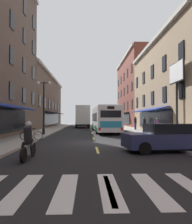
{
  "coord_description": "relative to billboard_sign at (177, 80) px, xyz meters",
  "views": [
    {
      "loc": [
        -0.57,
        -15.46,
        1.82
      ],
      "look_at": [
        0.43,
        8.34,
        2.44
      ],
      "focal_mm": 34.13,
      "sensor_mm": 36.0,
      "label": 1
    }
  ],
  "objects": [
    {
      "name": "transit_bus",
      "position": [
        -5.44,
        8.62,
        -3.34
      ],
      "size": [
        2.86,
        11.13,
        3.15
      ],
      "color": "white",
      "rests_on": "ground"
    },
    {
      "name": "pedestrian_rear",
      "position": [
        -1.1,
        2.01,
        -3.99
      ],
      "size": [
        0.36,
        0.36,
        1.68
      ],
      "rotation": [
        0.0,
        0.0,
        4.13
      ],
      "color": "navy",
      "rests_on": "sidewalk_right"
    },
    {
      "name": "sedan_mid",
      "position": [
        -8.29,
        29.89,
        -4.32
      ],
      "size": [
        2.06,
        4.42,
        1.29
      ],
      "color": "silver",
      "rests_on": "ground"
    },
    {
      "name": "street_lamp_twin",
      "position": [
        -11.98,
        3.82,
        -1.9
      ],
      "size": [
        1.42,
        0.32,
        5.33
      ],
      "color": "black",
      "rests_on": "sidewalk_left"
    },
    {
      "name": "ground_plane",
      "position": [
        -7.05,
        -2.26,
        -5.04
      ],
      "size": [
        34.8,
        80.0,
        0.1
      ],
      "primitive_type": "cube",
      "color": "black"
    },
    {
      "name": "sidewalk_right",
      "position": [
        -1.15,
        -2.26,
        -4.92
      ],
      "size": [
        3.0,
        80.0,
        0.14
      ],
      "primitive_type": "cube",
      "color": "#A39E93",
      "rests_on": "ground"
    },
    {
      "name": "billboard_sign",
      "position": [
        0.0,
        0.0,
        0.0
      ],
      "size": [
        0.4,
        2.84,
        6.4
      ],
      "color": "black",
      "rests_on": "sidewalk_right"
    },
    {
      "name": "sedan_near",
      "position": [
        -3.24,
        -6.41,
        -4.24
      ],
      "size": [
        4.87,
        2.39,
        1.5
      ],
      "color": "navy",
      "rests_on": "ground"
    },
    {
      "name": "box_truck",
      "position": [
        -8.48,
        20.23,
        -3.0
      ],
      "size": [
        2.76,
        6.94,
        3.87
      ],
      "color": "#B21E19",
      "rests_on": "ground"
    },
    {
      "name": "lane_centre_dashes",
      "position": [
        -7.05,
        -2.51,
        -4.99
      ],
      "size": [
        0.14,
        73.9,
        0.01
      ],
      "color": "#DBCC4C",
      "rests_on": "ground"
    },
    {
      "name": "bicycle_near",
      "position": [
        -11.74,
        -1.79,
        -4.49
      ],
      "size": [
        1.71,
        0.48,
        0.91
      ],
      "color": "black",
      "rests_on": "sidewalk_left"
    },
    {
      "name": "crosswalk_near",
      "position": [
        -7.05,
        -12.26,
        -4.99
      ],
      "size": [
        7.1,
        2.8,
        0.01
      ],
      "color": "silver",
      "rests_on": "ground"
    },
    {
      "name": "sidewalk_left",
      "position": [
        -12.95,
        -2.26,
        -4.92
      ],
      "size": [
        3.0,
        80.0,
        0.14
      ],
      "primitive_type": "cube",
      "color": "#A39E93",
      "rests_on": "ground"
    },
    {
      "name": "motorcycle_rider",
      "position": [
        -10.16,
        -8.35,
        -4.29
      ],
      "size": [
        0.62,
        2.07,
        1.66
      ],
      "color": "black",
      "rests_on": "ground"
    },
    {
      "name": "pedestrian_near",
      "position": [
        -0.47,
        8.57,
        -3.94
      ],
      "size": [
        0.36,
        0.51,
        1.72
      ],
      "rotation": [
        0.0,
        0.0,
        3.21
      ],
      "color": "#4C4C51",
      "rests_on": "sidewalk_right"
    },
    {
      "name": "pedestrian_far",
      "position": [
        -0.83,
        11.93,
        -3.9
      ],
      "size": [
        0.36,
        0.36,
        1.83
      ],
      "rotation": [
        0.0,
        0.0,
        0.66
      ],
      "color": "navy",
      "rests_on": "sidewalk_right"
    }
  ]
}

